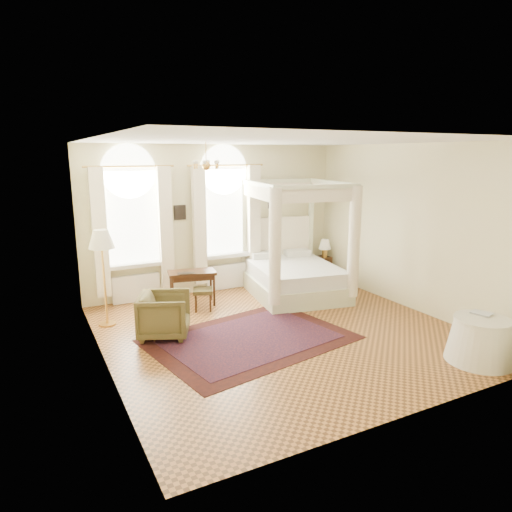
{
  "coord_description": "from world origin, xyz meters",
  "views": [
    {
      "loc": [
        -3.91,
        -6.56,
        3.08
      ],
      "look_at": [
        -0.31,
        0.4,
        1.33
      ],
      "focal_mm": 32.0,
      "sensor_mm": 36.0,
      "label": 1
    }
  ],
  "objects": [
    {
      "name": "coffee_table",
      "position": [
        -1.89,
        0.74,
        0.36
      ],
      "size": [
        0.59,
        0.42,
        0.4
      ],
      "color": "white",
      "rests_on": "ground"
    },
    {
      "name": "ground",
      "position": [
        0.0,
        0.0,
        0.0
      ],
      "size": [
        6.0,
        6.0,
        0.0
      ],
      "primitive_type": "plane",
      "color": "#AE6C32",
      "rests_on": "ground"
    },
    {
      "name": "armchair",
      "position": [
        -1.9,
        0.76,
        0.38
      ],
      "size": [
        1.11,
        1.09,
        0.77
      ],
      "primitive_type": "imported",
      "rotation": [
        0.0,
        0.0,
        1.15
      ],
      "color": "#4C4220",
      "rests_on": "ground"
    },
    {
      "name": "nightstand_lamp",
      "position": [
        2.74,
        2.56,
        0.86
      ],
      "size": [
        0.31,
        0.31,
        0.45
      ],
      "color": "#B88A3D",
      "rests_on": "nightstand"
    },
    {
      "name": "canopy_bed",
      "position": [
        1.35,
        1.75,
        0.57
      ],
      "size": [
        2.26,
        2.61,
        2.52
      ],
      "color": "beige",
      "rests_on": "ground"
    },
    {
      "name": "side_table",
      "position": [
        2.08,
        -2.39,
        0.34
      ],
      "size": [
        1.0,
        1.0,
        0.68
      ],
      "color": "silver",
      "rests_on": "ground"
    },
    {
      "name": "chandelier",
      "position": [
        -0.9,
        1.2,
        2.91
      ],
      "size": [
        0.51,
        0.45,
        0.5
      ],
      "color": "#B88A3D",
      "rests_on": "room_walls"
    },
    {
      "name": "floor_lamp",
      "position": [
        -2.7,
        1.78,
        1.52
      ],
      "size": [
        0.46,
        0.46,
        1.78
      ],
      "color": "#B88A3D",
      "rests_on": "ground"
    },
    {
      "name": "laptop",
      "position": [
        -1.06,
        2.04,
        0.74
      ],
      "size": [
        0.41,
        0.32,
        0.03
      ],
      "primitive_type": "imported",
      "rotation": [
        0.0,
        0.0,
        2.85
      ],
      "color": "black",
      "rests_on": "writing_desk"
    },
    {
      "name": "writing_desk",
      "position": [
        -0.9,
        2.15,
        0.62
      ],
      "size": [
        1.05,
        0.69,
        0.72
      ],
      "color": "#321F0D",
      "rests_on": "ground"
    },
    {
      "name": "stool",
      "position": [
        -0.83,
        1.74,
        0.37
      ],
      "size": [
        0.5,
        0.5,
        0.44
      ],
      "color": "#4A3F1F",
      "rests_on": "ground"
    },
    {
      "name": "nightstand",
      "position": [
        2.7,
        2.62,
        0.28
      ],
      "size": [
        0.4,
        0.36,
        0.57
      ],
      "primitive_type": "cube",
      "rotation": [
        0.0,
        0.0,
        -0.01
      ],
      "color": "#321F0D",
      "rests_on": "ground"
    },
    {
      "name": "wall_pictures",
      "position": [
        0.09,
        2.97,
        1.89
      ],
      "size": [
        2.54,
        0.03,
        0.39
      ],
      "color": "black",
      "rests_on": "room_walls"
    },
    {
      "name": "oriental_rug",
      "position": [
        -0.66,
        -0.05,
        0.01
      ],
      "size": [
        3.63,
        2.89,
        0.01
      ],
      "color": "#41170F",
      "rests_on": "ground"
    },
    {
      "name": "room_walls",
      "position": [
        0.0,
        0.0,
        1.98
      ],
      "size": [
        6.0,
        6.0,
        6.0
      ],
      "color": "#F3E7B9",
      "rests_on": "ground"
    },
    {
      "name": "window_left",
      "position": [
        -1.9,
        2.87,
        1.49
      ],
      "size": [
        1.62,
        0.27,
        3.29
      ],
      "color": "white",
      "rests_on": "room_walls"
    },
    {
      "name": "window_right",
      "position": [
        0.2,
        2.87,
        1.49
      ],
      "size": [
        1.62,
        0.27,
        3.29
      ],
      "color": "white",
      "rests_on": "room_walls"
    },
    {
      "name": "book",
      "position": [
        2.12,
        -2.28,
        0.7
      ],
      "size": [
        0.28,
        0.33,
        0.03
      ],
      "primitive_type": "imported",
      "rotation": [
        0.0,
        0.0,
        0.26
      ],
      "color": "black",
      "rests_on": "side_table"
    }
  ]
}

